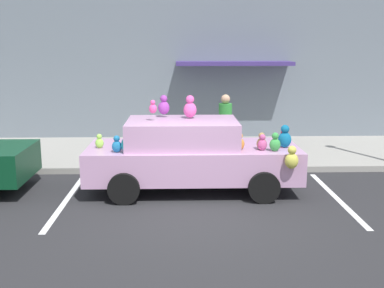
{
  "coord_description": "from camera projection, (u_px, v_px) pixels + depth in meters",
  "views": [
    {
      "loc": [
        -0.3,
        -8.32,
        3.11
      ],
      "look_at": [
        -0.0,
        2.24,
        0.9
      ],
      "focal_mm": 44.42,
      "sensor_mm": 36.0,
      "label": 1
    }
  ],
  "objects": [
    {
      "name": "ground_plane",
      "position": [
        196.0,
        216.0,
        8.78
      ],
      "size": [
        60.0,
        60.0,
        0.0
      ],
      "primitive_type": "plane",
      "color": "#262628"
    },
    {
      "name": "teddy_bear_on_sidewalk",
      "position": [
        226.0,
        150.0,
        12.07
      ],
      "size": [
        0.38,
        0.31,
        0.72
      ],
      "color": "beige",
      "rests_on": "sidewalk"
    },
    {
      "name": "pedestrian_near_shopfront",
      "position": [
        225.0,
        127.0,
        12.88
      ],
      "size": [
        0.36,
        0.36,
        1.66
      ],
      "color": "#318C38",
      "rests_on": "sidewalk"
    },
    {
      "name": "sidewalk",
      "position": [
        189.0,
        152.0,
        13.66
      ],
      "size": [
        24.0,
        4.0,
        0.15
      ],
      "primitive_type": "cube",
      "color": "gray",
      "rests_on": "ground"
    },
    {
      "name": "storefront_building",
      "position": [
        188.0,
        42.0,
        15.12
      ],
      "size": [
        24.0,
        1.25,
        6.4
      ],
      "color": "slate",
      "rests_on": "ground"
    },
    {
      "name": "parking_stripe_rear",
      "position": [
        66.0,
        200.0,
        9.69
      ],
      "size": [
        0.12,
        3.6,
        0.01
      ],
      "primitive_type": "cube",
      "color": "silver",
      "rests_on": "ground"
    },
    {
      "name": "plush_covered_car",
      "position": [
        190.0,
        154.0,
        10.21
      ],
      "size": [
        4.5,
        2.11,
        2.05
      ],
      "color": "#BC8DB5",
      "rests_on": "ground"
    },
    {
      "name": "parking_stripe_front",
      "position": [
        336.0,
        198.0,
        9.84
      ],
      "size": [
        0.12,
        3.6,
        0.01
      ],
      "primitive_type": "cube",
      "color": "silver",
      "rests_on": "ground"
    }
  ]
}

